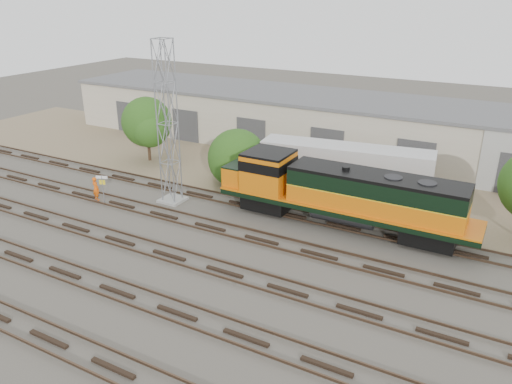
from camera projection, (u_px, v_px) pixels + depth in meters
The scene contains 11 objects.
ground at pixel (197, 237), 32.93m from camera, with size 140.00×140.00×0.00m, color #47423A.
dirt_strip at pixel (293, 170), 45.12m from camera, with size 80.00×16.00×0.02m, color #726047.
tracks at pixel (169, 255), 30.47m from camera, with size 80.00×20.40×0.28m.
warehouse at pixel (327, 122), 50.59m from camera, with size 58.40×10.40×5.30m.
locomotive at pixel (340, 193), 33.52m from camera, with size 17.79×3.12×4.28m.
signal_tower at pixel (168, 127), 36.31m from camera, with size 1.78×1.78×12.07m.
sign_post at pixel (102, 184), 37.64m from camera, with size 0.86×0.37×2.22m.
worker at pixel (96, 189), 38.39m from camera, with size 0.68×0.45×1.87m, color #ED580D.
semi_trailer at pixel (349, 165), 38.61m from camera, with size 13.42×4.40×4.06m.
tree_west at pixel (148, 124), 46.11m from camera, with size 4.88×4.65×6.08m.
tree_mid at pixel (239, 161), 41.18m from camera, with size 5.15×4.90×4.90m.
Camera 1 is at (17.54, -23.93, 15.11)m, focal length 35.00 mm.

